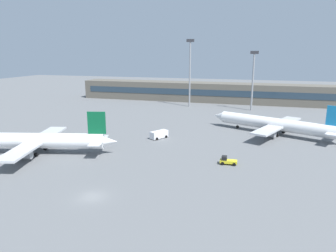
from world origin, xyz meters
name	(u,v)px	position (x,y,z in m)	size (l,w,h in m)	color
ground_plane	(164,136)	(0.00, 40.00, 0.00)	(400.00, 400.00, 0.00)	slate
terminal_building	(205,92)	(0.00, 107.55, 4.50)	(123.00, 12.13, 9.00)	#5B564C
airplane_near	(31,141)	(-25.19, 16.40, 3.06)	(40.06, 28.41, 10.04)	white
airplane_mid	(274,124)	(29.83, 51.02, 3.02)	(37.93, 27.27, 9.89)	silver
baggage_tug_yellow	(227,161)	(19.68, 21.78, 0.80)	(3.68, 1.98, 1.75)	yellow
service_van_white	(159,134)	(-0.52, 37.34, 1.11)	(4.41, 5.48, 2.08)	white
floodlight_tower_west	(190,69)	(-3.91, 90.80, 16.34)	(3.20, 0.80, 28.55)	gray
floodlight_tower_east	(253,76)	(22.37, 88.76, 13.83)	(3.20, 0.80, 23.69)	gray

